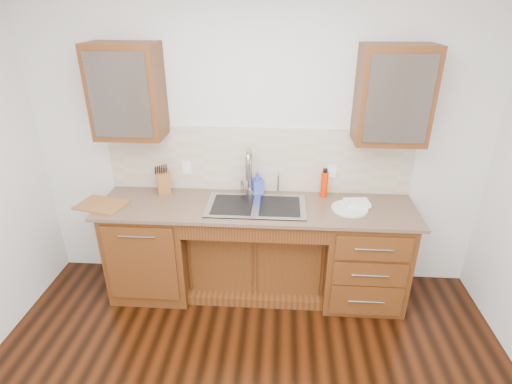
# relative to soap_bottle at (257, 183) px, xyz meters

# --- Properties ---
(wall_back) EXTENTS (4.00, 0.10, 2.70)m
(wall_back) POSITION_rel_soap_bottle_xyz_m (0.01, 0.13, 0.34)
(wall_back) COLOR silver
(wall_back) RESTS_ON ground
(base_cabinet_left) EXTENTS (0.70, 0.62, 0.88)m
(base_cabinet_left) POSITION_rel_soap_bottle_xyz_m (-0.94, -0.23, -0.57)
(base_cabinet_left) COLOR #593014
(base_cabinet_left) RESTS_ON ground
(base_cabinet_center) EXTENTS (1.20, 0.44, 0.70)m
(base_cabinet_center) POSITION_rel_soap_bottle_xyz_m (0.01, -0.14, -0.66)
(base_cabinet_center) COLOR #593014
(base_cabinet_center) RESTS_ON ground
(base_cabinet_right) EXTENTS (0.70, 0.62, 0.88)m
(base_cabinet_right) POSITION_rel_soap_bottle_xyz_m (0.96, -0.23, -0.57)
(base_cabinet_right) COLOR #593014
(base_cabinet_right) RESTS_ON ground
(countertop) EXTENTS (2.70, 0.65, 0.03)m
(countertop) POSITION_rel_soap_bottle_xyz_m (0.01, -0.24, -0.12)
(countertop) COLOR #84705B
(countertop) RESTS_ON base_cabinet_left
(backsplash) EXTENTS (2.70, 0.02, 0.59)m
(backsplash) POSITION_rel_soap_bottle_xyz_m (0.01, 0.07, 0.19)
(backsplash) COLOR beige
(backsplash) RESTS_ON wall_back
(sink) EXTENTS (0.84, 0.46, 0.19)m
(sink) POSITION_rel_soap_bottle_xyz_m (0.01, -0.26, -0.19)
(sink) COLOR #9E9EA5
(sink) RESTS_ON countertop
(faucet) EXTENTS (0.04, 0.04, 0.40)m
(faucet) POSITION_rel_soap_bottle_xyz_m (-0.06, -0.03, 0.10)
(faucet) COLOR #999993
(faucet) RESTS_ON countertop
(filter_tap) EXTENTS (0.02, 0.02, 0.24)m
(filter_tap) POSITION_rel_soap_bottle_xyz_m (0.19, -0.02, 0.02)
(filter_tap) COLOR #999993
(filter_tap) RESTS_ON countertop
(upper_cabinet_left) EXTENTS (0.55, 0.34, 0.75)m
(upper_cabinet_left) POSITION_rel_soap_bottle_xyz_m (-1.04, -0.09, 0.81)
(upper_cabinet_left) COLOR #593014
(upper_cabinet_left) RESTS_ON wall_back
(upper_cabinet_right) EXTENTS (0.55, 0.34, 0.75)m
(upper_cabinet_right) POSITION_rel_soap_bottle_xyz_m (1.06, -0.09, 0.81)
(upper_cabinet_right) COLOR #593014
(upper_cabinet_right) RESTS_ON wall_back
(outlet_left) EXTENTS (0.08, 0.01, 0.12)m
(outlet_left) POSITION_rel_soap_bottle_xyz_m (-0.64, 0.06, 0.11)
(outlet_left) COLOR white
(outlet_left) RESTS_ON backsplash
(outlet_right) EXTENTS (0.08, 0.01, 0.12)m
(outlet_right) POSITION_rel_soap_bottle_xyz_m (0.66, 0.06, 0.11)
(outlet_right) COLOR white
(outlet_right) RESTS_ON backsplash
(soap_bottle) EXTENTS (0.12, 0.12, 0.20)m
(soap_bottle) POSITION_rel_soap_bottle_xyz_m (0.00, 0.00, 0.00)
(soap_bottle) COLOR blue
(soap_bottle) RESTS_ON countertop
(water_bottle) EXTENTS (0.08, 0.08, 0.23)m
(water_bottle) POSITION_rel_soap_bottle_xyz_m (0.59, -0.02, 0.02)
(water_bottle) COLOR red
(water_bottle) RESTS_ON countertop
(plate) EXTENTS (0.38, 0.38, 0.02)m
(plate) POSITION_rel_soap_bottle_xyz_m (0.79, -0.26, -0.09)
(plate) COLOR silver
(plate) RESTS_ON countertop
(dish_towel) EXTENTS (0.22, 0.17, 0.03)m
(dish_towel) POSITION_rel_soap_bottle_xyz_m (0.86, -0.20, -0.07)
(dish_towel) COLOR white
(dish_towel) RESTS_ON plate
(knife_block) EXTENTS (0.17, 0.21, 0.20)m
(knife_block) POSITION_rel_soap_bottle_xyz_m (-0.85, -0.01, 0.00)
(knife_block) COLOR brown
(knife_block) RESTS_ON countertop
(cutting_board) EXTENTS (0.44, 0.36, 0.02)m
(cutting_board) POSITION_rel_soap_bottle_xyz_m (-1.30, -0.34, -0.09)
(cutting_board) COLOR #A87B4B
(cutting_board) RESTS_ON countertop
(cup_left_a) EXTENTS (0.15, 0.15, 0.10)m
(cup_left_a) POSITION_rel_soap_bottle_xyz_m (-1.13, -0.09, 0.77)
(cup_left_a) COLOR white
(cup_left_a) RESTS_ON upper_cabinet_left
(cup_left_b) EXTENTS (0.12, 0.12, 0.10)m
(cup_left_b) POSITION_rel_soap_bottle_xyz_m (-0.99, -0.09, 0.76)
(cup_left_b) COLOR silver
(cup_left_b) RESTS_ON upper_cabinet_left
(cup_right_a) EXTENTS (0.13, 0.13, 0.09)m
(cup_right_a) POSITION_rel_soap_bottle_xyz_m (1.01, -0.09, 0.76)
(cup_right_a) COLOR silver
(cup_right_a) RESTS_ON upper_cabinet_right
(cup_right_b) EXTENTS (0.12, 0.12, 0.09)m
(cup_right_b) POSITION_rel_soap_bottle_xyz_m (1.17, -0.09, 0.76)
(cup_right_b) COLOR silver
(cup_right_b) RESTS_ON upper_cabinet_right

